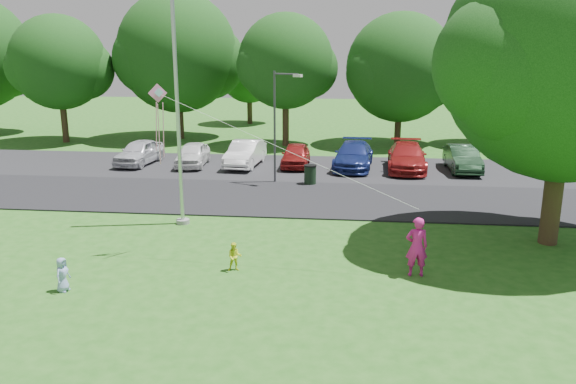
# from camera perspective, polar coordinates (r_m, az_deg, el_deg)

# --- Properties ---
(ground) EXTENTS (120.00, 120.00, 0.00)m
(ground) POSITION_cam_1_polar(r_m,az_deg,el_deg) (16.33, -3.72, -8.88)
(ground) COLOR #215716
(ground) RESTS_ON ground
(park_road) EXTENTS (60.00, 6.00, 0.06)m
(park_road) POSITION_cam_1_polar(r_m,az_deg,el_deg) (24.77, -0.19, -0.62)
(park_road) COLOR black
(park_road) RESTS_ON ground
(parking_strip) EXTENTS (42.00, 7.00, 0.06)m
(parking_strip) POSITION_cam_1_polar(r_m,az_deg,el_deg) (31.06, 1.14, 2.47)
(parking_strip) COLOR black
(parking_strip) RESTS_ON ground
(flagpole) EXTENTS (0.50, 0.50, 10.00)m
(flagpole) POSITION_cam_1_polar(r_m,az_deg,el_deg) (20.83, -11.15, 7.84)
(flagpole) COLOR #B7BABF
(flagpole) RESTS_ON ground
(street_lamp) EXTENTS (1.43, 0.75, 5.42)m
(street_lamp) POSITION_cam_1_polar(r_m,az_deg,el_deg) (27.07, -0.98, 7.63)
(street_lamp) COLOR #3F3F44
(street_lamp) RESTS_ON ground
(trash_can) EXTENTS (0.62, 0.62, 0.98)m
(trash_can) POSITION_cam_1_polar(r_m,az_deg,el_deg) (27.21, 2.26, 1.74)
(trash_can) COLOR black
(trash_can) RESTS_ON ground
(big_tree) EXTENTS (8.79, 8.01, 10.23)m
(big_tree) POSITION_cam_1_polar(r_m,az_deg,el_deg) (20.05, 26.45, 11.79)
(big_tree) COLOR #332316
(big_tree) RESTS_ON ground
(tree_row) EXTENTS (64.35, 11.94, 10.88)m
(tree_row) POSITION_cam_1_polar(r_m,az_deg,el_deg) (39.02, 4.74, 13.27)
(tree_row) COLOR #332316
(tree_row) RESTS_ON ground
(horizon_trees) EXTENTS (77.46, 7.20, 7.02)m
(horizon_trees) POSITION_cam_1_polar(r_m,az_deg,el_deg) (48.72, 8.00, 11.73)
(horizon_trees) COLOR #332316
(horizon_trees) RESTS_ON ground
(parked_cars) EXTENTS (19.60, 5.22, 1.43)m
(parked_cars) POSITION_cam_1_polar(r_m,az_deg,el_deg) (30.90, 2.24, 3.75)
(parked_cars) COLOR silver
(parked_cars) RESTS_ON ground
(woman) EXTENTS (0.68, 0.48, 1.78)m
(woman) POSITION_cam_1_polar(r_m,az_deg,el_deg) (16.69, 12.94, -5.44)
(woman) COLOR #C71A7F
(woman) RESTS_ON ground
(child_yellow) EXTENTS (0.48, 0.41, 0.88)m
(child_yellow) POSITION_cam_1_polar(r_m,az_deg,el_deg) (16.85, -5.44, -6.56)
(child_yellow) COLOR yellow
(child_yellow) RESTS_ON ground
(child_blue) EXTENTS (0.39, 0.52, 0.97)m
(child_blue) POSITION_cam_1_polar(r_m,az_deg,el_deg) (16.57, -21.94, -7.79)
(child_blue) COLOR #879DCF
(child_blue) RESTS_ON ground
(kite) EXTENTS (8.10, 1.30, 3.41)m
(kite) POSITION_cam_1_polar(r_m,az_deg,el_deg) (17.60, -12.25, 8.07)
(kite) COLOR pink
(kite) RESTS_ON ground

